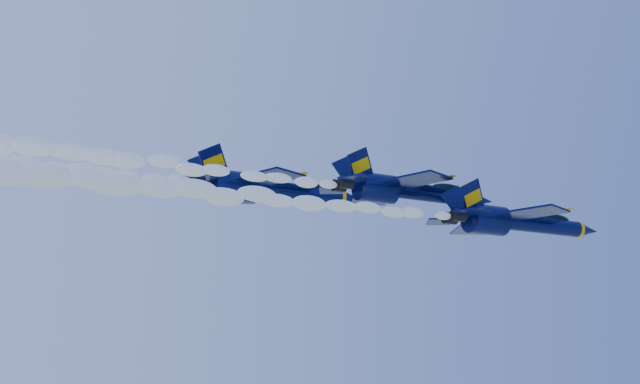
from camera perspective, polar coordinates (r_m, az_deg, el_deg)
name	(u,v)px	position (r m, az deg, el deg)	size (l,w,h in m)	color
jet_lead	(517,222)	(74.56, 13.81, -2.08)	(17.25, 14.15, 6.41)	#060B39
smoke_trail_jet_lead	(166,188)	(59.27, -10.89, 0.27)	(50.04, 2.20, 1.98)	white
jet_second	(408,191)	(74.28, 6.27, 0.10)	(17.17, 14.09, 6.38)	#060B39
smoke_trail_jet_second	(41,150)	(63.31, -19.24, 2.81)	(50.04, 2.19, 1.97)	white
jet_third	(269,189)	(83.45, -3.65, 0.24)	(20.02, 16.43, 7.44)	#060B39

